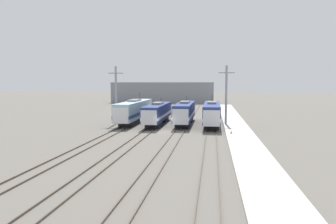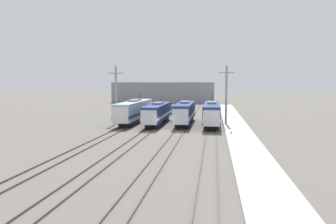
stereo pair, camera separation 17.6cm
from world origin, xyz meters
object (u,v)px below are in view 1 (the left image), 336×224
Objects in this scene: locomotive_center_right at (185,113)px; catenary_tower_left at (116,94)px; catenary_tower_right at (226,95)px; traffic_cone at (231,132)px; locomotive_center_left at (157,113)px; locomotive_far_right at (212,113)px; locomotive_far_left at (134,111)px.

catenary_tower_left reaches higher than locomotive_center_right.
catenary_tower_right reaches higher than locomotive_center_right.
traffic_cone is (0.35, -10.90, -4.84)m from catenary_tower_right.
traffic_cone is at bearing -41.36° from locomotive_center_left.
locomotive_center_left is 8.27m from catenary_tower_left.
locomotive_far_right is (4.83, -0.34, -0.01)m from locomotive_center_right.
locomotive_center_right is 1.56× the size of catenary_tower_left.
catenary_tower_left reaches higher than locomotive_far_right.
catenary_tower_right reaches higher than locomotive_far_right.
locomotive_far_left is 5.35m from locomotive_center_left.
traffic_cone is at bearing -28.59° from catenary_tower_left.
catenary_tower_left is at bearing -139.33° from locomotive_far_left.
locomotive_far_right is at bearing 172.36° from catenary_tower_right.
catenary_tower_right reaches higher than traffic_cone.
locomotive_far_left is 1.87× the size of catenary_tower_left.
locomotive_far_left reaches higher than locomotive_far_right.
locomotive_far_left is 4.81m from catenary_tower_left.
traffic_cone is at bearing -56.66° from locomotive_center_right.
locomotive_far_right is at bearing 1.67° from locomotive_center_left.
locomotive_far_right is (9.65, 0.28, 0.09)m from locomotive_center_left.
catenary_tower_right is at bearing -7.94° from locomotive_far_left.
locomotive_far_left reaches higher than locomotive_center_right.
locomotive_far_right is 17.52m from catenary_tower_left.
catenary_tower_left is (-17.22, -0.33, 3.25)m from locomotive_far_right.
locomotive_far_left is 1.20× the size of locomotive_center_right.
locomotive_center_right is at bearing -9.93° from locomotive_far_left.
catenary_tower_right is (16.91, -2.36, 3.17)m from locomotive_far_left.
locomotive_far_right is at bearing -7.98° from locomotive_far_left.
locomotive_center_left is 9.65m from locomotive_far_right.
locomotive_center_right is 4.84m from locomotive_far_right.
locomotive_far_left is 17.37m from catenary_tower_right.
locomotive_far_left is at bearing 142.47° from traffic_cone.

